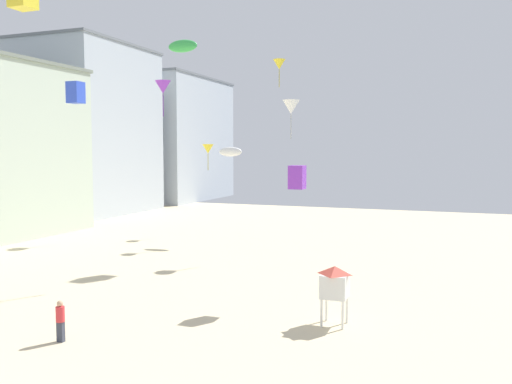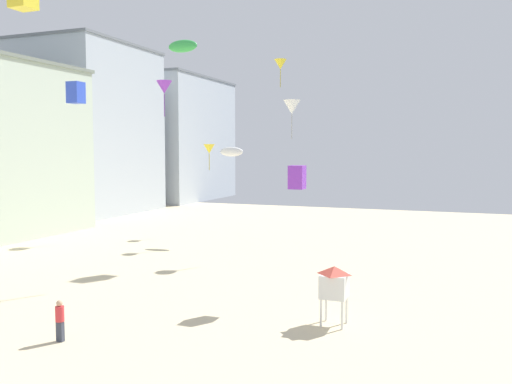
{
  "view_description": "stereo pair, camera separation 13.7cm",
  "coord_description": "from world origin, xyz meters",
  "px_view_note": "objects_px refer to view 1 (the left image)",
  "views": [
    {
      "loc": [
        15.93,
        -8.58,
        7.45
      ],
      "look_at": [
        6.32,
        16.71,
        5.35
      ],
      "focal_mm": 37.74,
      "sensor_mm": 36.0,
      "label": 1
    },
    {
      "loc": [
        16.06,
        -8.53,
        7.45
      ],
      "look_at": [
        6.32,
        16.71,
        5.35
      ],
      "focal_mm": 37.74,
      "sensor_mm": 36.0,
      "label": 2
    }
  ],
  "objects_px": {
    "kite_yellow_delta": "(279,64)",
    "kite_white_delta": "(291,107)",
    "kite_blue_box": "(76,93)",
    "kite_white_parafoil": "(230,152)",
    "kite_purple_box": "(297,177)",
    "kite_purple_delta": "(163,87)",
    "kite_flyer": "(60,319)",
    "lifeguard_stand": "(335,283)",
    "kite_green_parafoil": "(183,46)",
    "kite_yellow_delta_2": "(208,149)"
  },
  "relations": [
    {
      "from": "kite_yellow_delta",
      "to": "kite_white_delta",
      "type": "bearing_deg",
      "value": -65.49
    },
    {
      "from": "kite_blue_box",
      "to": "kite_white_parafoil",
      "type": "xyz_separation_m",
      "value": [
        -0.01,
        18.73,
        -2.89
      ]
    },
    {
      "from": "kite_purple_box",
      "to": "kite_purple_delta",
      "type": "relative_size",
      "value": 0.37
    },
    {
      "from": "kite_yellow_delta",
      "to": "kite_purple_box",
      "type": "distance_m",
      "value": 21.75
    },
    {
      "from": "kite_flyer",
      "to": "lifeguard_stand",
      "type": "xyz_separation_m",
      "value": [
        9.52,
        5.79,
        0.92
      ]
    },
    {
      "from": "kite_blue_box",
      "to": "kite_white_delta",
      "type": "bearing_deg",
      "value": 68.07
    },
    {
      "from": "kite_purple_delta",
      "to": "kite_green_parafoil",
      "type": "xyz_separation_m",
      "value": [
        11.45,
        -17.46,
        -0.35
      ]
    },
    {
      "from": "kite_purple_box",
      "to": "kite_white_delta",
      "type": "distance_m",
      "value": 12.82
    },
    {
      "from": "kite_purple_box",
      "to": "kite_purple_delta",
      "type": "distance_m",
      "value": 24.4
    },
    {
      "from": "kite_blue_box",
      "to": "kite_purple_delta",
      "type": "bearing_deg",
      "value": 109.21
    },
    {
      "from": "kite_yellow_delta_2",
      "to": "kite_green_parafoil",
      "type": "bearing_deg",
      "value": -67.4
    },
    {
      "from": "kite_white_delta",
      "to": "kite_green_parafoil",
      "type": "distance_m",
      "value": 13.03
    },
    {
      "from": "kite_yellow_delta_2",
      "to": "kite_white_delta",
      "type": "relative_size",
      "value": 0.84
    },
    {
      "from": "kite_flyer",
      "to": "kite_purple_box",
      "type": "height_order",
      "value": "kite_purple_box"
    },
    {
      "from": "kite_white_delta",
      "to": "kite_green_parafoil",
      "type": "relative_size",
      "value": 1.74
    },
    {
      "from": "kite_white_parafoil",
      "to": "kite_green_parafoil",
      "type": "bearing_deg",
      "value": -74.49
    },
    {
      "from": "kite_purple_box",
      "to": "kite_green_parafoil",
      "type": "xyz_separation_m",
      "value": [
        -5.53,
        -1.32,
        6.46
      ]
    },
    {
      "from": "kite_yellow_delta_2",
      "to": "kite_purple_delta",
      "type": "relative_size",
      "value": 0.74
    },
    {
      "from": "kite_green_parafoil",
      "to": "kite_yellow_delta",
      "type": "bearing_deg",
      "value": 94.6
    },
    {
      "from": "kite_white_delta",
      "to": "kite_purple_delta",
      "type": "distance_m",
      "value": 14.17
    },
    {
      "from": "kite_purple_box",
      "to": "kite_purple_delta",
      "type": "height_order",
      "value": "kite_purple_delta"
    },
    {
      "from": "kite_purple_box",
      "to": "kite_white_parafoil",
      "type": "xyz_separation_m",
      "value": [
        -10.02,
        14.85,
        1.2
      ]
    },
    {
      "from": "kite_flyer",
      "to": "kite_purple_delta",
      "type": "height_order",
      "value": "kite_purple_delta"
    },
    {
      "from": "kite_yellow_delta",
      "to": "kite_purple_box",
      "type": "height_order",
      "value": "kite_yellow_delta"
    },
    {
      "from": "kite_flyer",
      "to": "kite_yellow_delta",
      "type": "relative_size",
      "value": 0.7
    },
    {
      "from": "kite_purple_box",
      "to": "kite_yellow_delta_2",
      "type": "bearing_deg",
      "value": 127.02
    },
    {
      "from": "kite_yellow_delta",
      "to": "kite_white_parafoil",
      "type": "distance_m",
      "value": 8.79
    },
    {
      "from": "kite_yellow_delta",
      "to": "kite_green_parafoil",
      "type": "xyz_separation_m",
      "value": [
        1.61,
        -19.98,
        -2.13
      ]
    },
    {
      "from": "kite_flyer",
      "to": "kite_yellow_delta_2",
      "type": "distance_m",
      "value": 28.51
    },
    {
      "from": "kite_flyer",
      "to": "kite_white_delta",
      "type": "bearing_deg",
      "value": 111.7
    },
    {
      "from": "lifeguard_stand",
      "to": "kite_white_parafoil",
      "type": "height_order",
      "value": "kite_white_parafoil"
    },
    {
      "from": "kite_white_delta",
      "to": "kite_flyer",
      "type": "bearing_deg",
      "value": -98.6
    },
    {
      "from": "kite_blue_box",
      "to": "kite_green_parafoil",
      "type": "bearing_deg",
      "value": 29.74
    },
    {
      "from": "kite_blue_box",
      "to": "kite_white_parafoil",
      "type": "distance_m",
      "value": 18.95
    },
    {
      "from": "kite_purple_delta",
      "to": "kite_white_parafoil",
      "type": "xyz_separation_m",
      "value": [
        6.96,
        -1.29,
        -5.6
      ]
    },
    {
      "from": "lifeguard_stand",
      "to": "kite_white_delta",
      "type": "bearing_deg",
      "value": 98.42
    },
    {
      "from": "kite_yellow_delta_2",
      "to": "kite_purple_delta",
      "type": "xyz_separation_m",
      "value": [
        -3.4,
        -1.87,
        5.37
      ]
    },
    {
      "from": "kite_flyer",
      "to": "kite_yellow_delta_2",
      "type": "relative_size",
      "value": 0.71
    },
    {
      "from": "kite_flyer",
      "to": "kite_yellow_delta_2",
      "type": "xyz_separation_m",
      "value": [
        -6.66,
        26.91,
        6.65
      ]
    },
    {
      "from": "lifeguard_stand",
      "to": "kite_white_parafoil",
      "type": "xyz_separation_m",
      "value": [
        -12.62,
        17.96,
        5.5
      ]
    },
    {
      "from": "kite_blue_box",
      "to": "kite_white_delta",
      "type": "xyz_separation_m",
      "value": [
        6.16,
        15.31,
        0.26
      ]
    },
    {
      "from": "kite_yellow_delta_2",
      "to": "kite_purple_delta",
      "type": "bearing_deg",
      "value": -151.17
    },
    {
      "from": "kite_yellow_delta_2",
      "to": "kite_green_parafoil",
      "type": "xyz_separation_m",
      "value": [
        8.05,
        -19.33,
        5.02
      ]
    },
    {
      "from": "kite_white_parafoil",
      "to": "kite_purple_box",
      "type": "bearing_deg",
      "value": -55.99
    },
    {
      "from": "kite_purple_box",
      "to": "kite_white_parafoil",
      "type": "distance_m",
      "value": 17.96
    },
    {
      "from": "kite_flyer",
      "to": "kite_blue_box",
      "type": "bearing_deg",
      "value": 151.92
    },
    {
      "from": "kite_flyer",
      "to": "kite_purple_delta",
      "type": "xyz_separation_m",
      "value": [
        -10.06,
        25.03,
        12.02
      ]
    },
    {
      "from": "kite_purple_delta",
      "to": "kite_green_parafoil",
      "type": "distance_m",
      "value": 20.88
    },
    {
      "from": "kite_flyer",
      "to": "kite_purple_delta",
      "type": "distance_m",
      "value": 29.54
    },
    {
      "from": "kite_yellow_delta",
      "to": "kite_blue_box",
      "type": "xyz_separation_m",
      "value": [
        -2.87,
        -22.54,
        -4.49
      ]
    }
  ]
}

